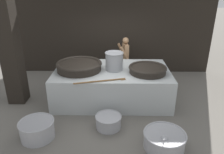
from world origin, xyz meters
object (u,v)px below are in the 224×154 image
giant_wok_far (148,69)px  prep_bowl_vegetables (164,139)px  stock_pot (114,61)px  prep_bowl_meat (108,121)px  cook (125,57)px  giant_wok_near (79,66)px  prep_bowl_extra (37,129)px

giant_wok_far → prep_bowl_vegetables: size_ratio=0.92×
stock_pot → prep_bowl_meat: stock_pot is taller
cook → prep_bowl_meat: cook is taller
giant_wok_far → cook: size_ratio=0.68×
giant_wok_near → prep_bowl_meat: bearing=-58.4°
stock_pot → cook: size_ratio=0.34×
stock_pot → prep_bowl_extra: bearing=-132.3°
prep_bowl_vegetables → prep_bowl_extra: 2.84m
stock_pot → prep_bowl_extra: 2.77m
prep_bowl_meat → prep_bowl_extra: size_ratio=0.81×
giant_wok_near → cook: bearing=48.6°
giant_wok_far → prep_bowl_extra: bearing=-147.8°
giant_wok_far → cook: 1.86m
cook → prep_bowl_extra: bearing=48.0°
cook → prep_bowl_vegetables: bearing=90.3°
cook → giant_wok_far: bearing=97.3°
stock_pot → prep_bowl_extra: (-1.74, -1.91, -0.99)m
giant_wok_far → prep_bowl_vegetables: 2.15m
prep_bowl_vegetables → prep_bowl_extra: prep_bowl_vegetables is taller
giant_wok_far → prep_bowl_extra: giant_wok_far is taller
giant_wok_far → prep_bowl_extra: size_ratio=1.34×
stock_pot → cook: bearing=76.2°
cook → prep_bowl_extra: (-2.12, -3.45, -0.61)m
stock_pot → prep_bowl_vegetables: (1.09, -2.19, -1.03)m
giant_wok_near → cook: (1.40, 1.59, -0.24)m
giant_wok_far → prep_bowl_vegetables: giant_wok_far is taller
prep_bowl_vegetables → prep_bowl_meat: prep_bowl_vegetables is taller
giant_wok_near → giant_wok_far: giant_wok_near is taller
giant_wok_near → prep_bowl_vegetables: size_ratio=1.14×
giant_wok_near → prep_bowl_meat: 1.93m
prep_bowl_vegetables → giant_wok_far: bearing=94.3°
prep_bowl_vegetables → prep_bowl_extra: bearing=174.4°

